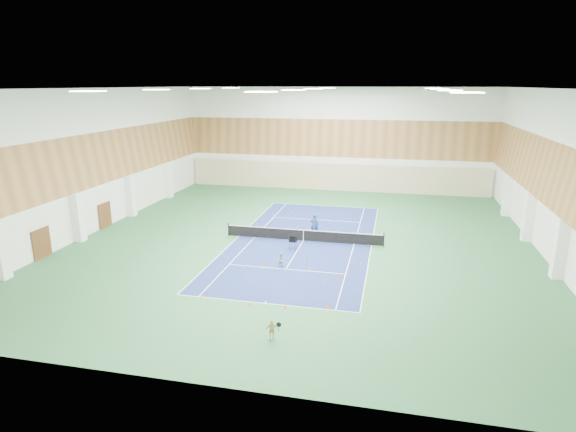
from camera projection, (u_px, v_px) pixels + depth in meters
The scene contains 22 objects.
ground at pixel (303, 241), 39.09m from camera, with size 40.00×40.00×0.00m, color #285E36.
room_shell at pixel (304, 168), 37.50m from camera, with size 36.00×40.00×12.00m, color white, non-canonical shape.
wood_cladding at pixel (304, 142), 36.97m from camera, with size 36.00×40.00×8.00m, color #9E6A3A, non-canonical shape.
ceiling_light_grid at pixel (305, 89), 35.93m from camera, with size 21.40×25.40×0.06m, color white, non-canonical shape.
court_surface at pixel (303, 241), 39.09m from camera, with size 10.97×23.77×0.01m, color navy.
tennis_balls_scatter at pixel (303, 240), 39.08m from camera, with size 10.57×22.77×0.07m, color #B9D023, non-canonical shape.
tennis_net at pixel (303, 234), 38.94m from camera, with size 12.80×0.10×1.10m, color black, non-canonical shape.
back_curtain at pixel (335, 177), 57.25m from camera, with size 35.40×0.16×3.20m, color #C6B793.
door_left_a at pixel (42, 243), 35.04m from camera, with size 0.08×1.80×2.20m, color #593319.
door_left_b at pixel (105, 215), 42.57m from camera, with size 0.08×1.80×2.20m, color #593319.
coach at pixel (314, 225), 40.15m from camera, with size 0.70×0.46×1.92m, color navy.
child_court at pixel (282, 260), 33.31m from camera, with size 0.52×0.41×1.08m, color gray.
child_apron at pixel (272, 330), 23.86m from camera, with size 0.62×0.26×1.06m, color tan.
ball_cart at pixel (293, 244), 36.92m from camera, with size 0.55×0.55×0.95m, color black, non-canonical shape.
cone_svc_a at pixel (243, 266), 33.40m from camera, with size 0.18×0.18×0.20m, color orange.
cone_svc_b at pixel (265, 263), 33.89m from camera, with size 0.22×0.22×0.24m, color #DB5B0B.
cone_svc_c at pixel (309, 268), 32.91m from camera, with size 0.20×0.20×0.22m, color orange.
cone_svc_d at pixel (338, 275), 31.76m from camera, with size 0.18×0.18×0.19m, color #EF590C.
cone_base_a at pixel (202, 295), 28.78m from camera, with size 0.21×0.21×0.23m, color #FF4E0D.
cone_base_b at pixel (250, 304), 27.61m from camera, with size 0.19×0.19×0.21m, color orange.
cone_base_c at pixel (285, 306), 27.33m from camera, with size 0.18×0.18×0.20m, color #FF550D.
cone_base_d at pixel (328, 306), 27.36m from camera, with size 0.22×0.22×0.24m, color orange.
Camera 1 is at (6.90, -36.53, 12.31)m, focal length 30.00 mm.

